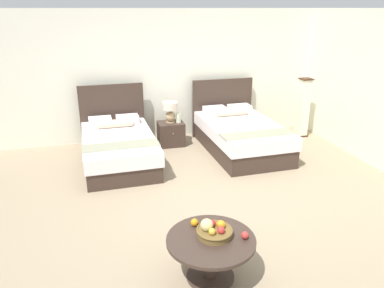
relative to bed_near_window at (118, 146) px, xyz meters
name	(u,v)px	position (x,y,z in m)	size (l,w,h in m)	color
ground_plane	(211,203)	(1.14, -1.82, -0.30)	(9.90, 9.58, 0.02)	gray
wall_back	(168,75)	(1.14, 1.17, 0.99)	(9.90, 0.12, 2.57)	white
bed_near_window	(118,146)	(0.00, 0.00, 0.00)	(1.27, 2.10, 1.21)	#3A2B23
bed_near_corner	(240,134)	(2.28, -0.01, 0.02)	(1.34, 2.18, 1.20)	#3A2B23
nightstand	(171,134)	(1.06, 0.60, -0.06)	(0.50, 0.43, 0.47)	#3A2B23
table_lamp	(170,110)	(1.06, 0.62, 0.41)	(0.30, 0.30, 0.40)	tan
vase	(179,118)	(1.21, 0.56, 0.27)	(0.10, 0.10, 0.19)	beige
coffee_table	(211,249)	(0.68, -3.30, 0.04)	(0.88, 0.88, 0.46)	#3A2B23
fruit_bowl	(214,231)	(0.72, -3.26, 0.23)	(0.36, 0.36, 0.18)	brown
loose_apple	(245,235)	(1.00, -3.38, 0.20)	(0.07, 0.07, 0.07)	red
loose_orange	(194,222)	(0.58, -3.04, 0.21)	(0.08, 0.08, 0.08)	orange
floor_lamp_corner	(303,108)	(3.86, 0.46, 0.32)	(0.24, 0.24, 1.23)	#3A2113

